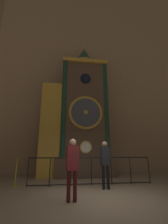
# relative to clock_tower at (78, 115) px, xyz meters

# --- Properties ---
(ground_plane) EXTENTS (28.00, 28.00, 0.00)m
(ground_plane) POSITION_rel_clock_tower_xyz_m (0.36, -4.05, -3.49)
(ground_plane) COLOR #847056
(cathedral_back_wall) EXTENTS (24.00, 0.32, 15.53)m
(cathedral_back_wall) POSITION_rel_clock_tower_xyz_m (0.27, 1.23, 4.26)
(cathedral_back_wall) COLOR #997A5B
(cathedral_back_wall) RESTS_ON ground_plane
(clock_tower) EXTENTS (4.16, 1.78, 8.49)m
(clock_tower) POSITION_rel_clock_tower_xyz_m (0.00, 0.00, 0.00)
(clock_tower) COLOR brown
(clock_tower) RESTS_ON ground_plane
(railing_fence) EXTENTS (5.19, 0.05, 1.12)m
(railing_fence) POSITION_rel_clock_tower_xyz_m (0.38, -2.31, -2.86)
(railing_fence) COLOR black
(railing_fence) RESTS_ON ground_plane
(visitor_near) EXTENTS (0.37, 0.27, 1.72)m
(visitor_near) POSITION_rel_clock_tower_xyz_m (-0.56, -4.30, -2.46)
(visitor_near) COLOR #461518
(visitor_near) RESTS_ON ground_plane
(visitor_far) EXTENTS (0.37, 0.28, 1.73)m
(visitor_far) POSITION_rel_clock_tower_xyz_m (0.78, -3.04, -2.45)
(visitor_far) COLOR black
(visitor_far) RESTS_ON ground_plane
(stanchion_post) EXTENTS (0.28, 0.28, 1.08)m
(stanchion_post) POSITION_rel_clock_tower_xyz_m (-2.71, -2.07, -3.14)
(stanchion_post) COLOR #B28E33
(stanchion_post) RESTS_ON ground_plane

